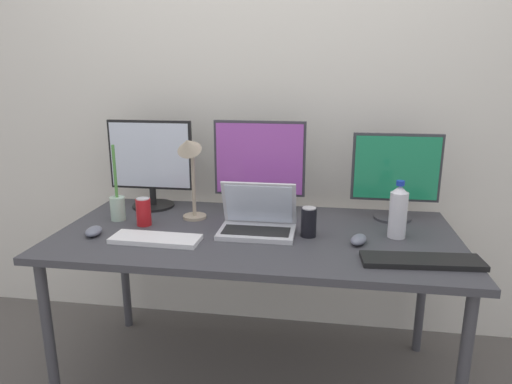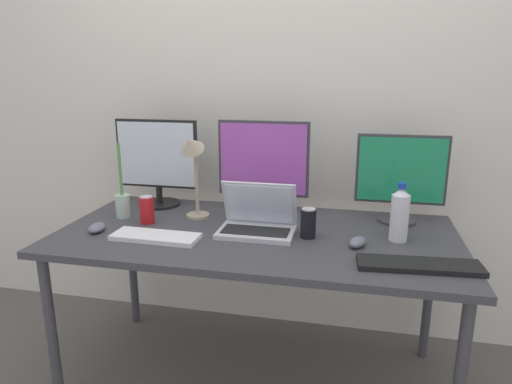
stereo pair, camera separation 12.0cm
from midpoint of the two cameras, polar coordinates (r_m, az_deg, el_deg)
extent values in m
plane|color=#5B5651|center=(2.34, 1.59, -22.30)|extent=(16.00, 16.00, 0.00)
cube|color=silver|center=(2.45, 4.47, 12.15)|extent=(7.00, 0.08, 2.60)
cylinder|color=#424247|center=(2.15, -22.67, -16.04)|extent=(0.04, 0.04, 0.71)
cylinder|color=#424247|center=(2.69, -13.95, -8.80)|extent=(0.04, 0.04, 0.71)
cylinder|color=#424247|center=(2.48, 22.13, -11.63)|extent=(0.04, 0.04, 0.71)
cube|color=#3D3D42|center=(1.99, 1.74, -5.45)|extent=(1.71, 0.84, 0.03)
cylinder|color=black|center=(2.42, -10.54, -1.44)|extent=(0.21, 0.21, 0.01)
cylinder|color=black|center=(2.41, -10.60, -0.34)|extent=(0.03, 0.03, 0.09)
cube|color=black|center=(2.36, -10.84, 4.71)|extent=(0.43, 0.02, 0.35)
cube|color=silver|center=(2.35, -10.97, 4.65)|extent=(0.40, 0.01, 0.32)
cylinder|color=#38383D|center=(2.26, 2.44, -2.40)|extent=(0.22, 0.22, 0.01)
cylinder|color=#38383D|center=(2.24, 2.45, -1.32)|extent=(0.03, 0.03, 0.08)
cube|color=#38383D|center=(2.19, 2.51, 4.19)|extent=(0.44, 0.02, 0.36)
cube|color=#A54CB2|center=(2.18, 2.45, 4.13)|extent=(0.42, 0.01, 0.34)
cylinder|color=#38383D|center=(2.23, 18.70, -3.39)|extent=(0.17, 0.17, 0.01)
cylinder|color=#38383D|center=(2.22, 18.79, -2.28)|extent=(0.03, 0.03, 0.08)
cube|color=#38383D|center=(2.17, 19.23, 2.67)|extent=(0.40, 0.02, 0.31)
cube|color=#1E8C59|center=(2.16, 19.26, 2.60)|extent=(0.38, 0.01, 0.29)
cube|color=silver|center=(1.96, 1.81, -5.04)|extent=(0.32, 0.21, 0.02)
cube|color=black|center=(1.94, 1.73, -4.88)|extent=(0.28, 0.12, 0.00)
cube|color=silver|center=(1.98, 2.20, -1.42)|extent=(0.32, 0.09, 0.20)
cube|color=silver|center=(1.98, 2.16, -1.54)|extent=(0.29, 0.08, 0.18)
cube|color=black|center=(1.76, 21.60, -8.52)|extent=(0.44, 0.15, 0.02)
cube|color=white|center=(1.93, -10.71, -5.53)|extent=(0.37, 0.14, 0.02)
ellipsoid|color=slate|center=(2.08, -17.71, -4.29)|extent=(0.08, 0.11, 0.04)
ellipsoid|color=slate|center=(1.88, 14.39, -6.09)|extent=(0.09, 0.12, 0.04)
cylinder|color=silver|center=(1.97, 19.18, -3.10)|extent=(0.07, 0.07, 0.19)
cone|color=silver|center=(1.94, 19.46, 0.05)|extent=(0.07, 0.07, 0.03)
cylinder|color=#1938B2|center=(1.93, 19.52, 0.77)|extent=(0.03, 0.03, 0.02)
cylinder|color=black|center=(1.92, 8.32, -3.93)|extent=(0.07, 0.07, 0.12)
cylinder|color=silver|center=(1.90, 8.39, -2.14)|extent=(0.06, 0.06, 0.00)
cylinder|color=red|center=(2.13, -11.92, -2.23)|extent=(0.07, 0.07, 0.12)
cylinder|color=silver|center=(2.11, -12.02, -0.60)|extent=(0.06, 0.06, 0.00)
cylinder|color=#B2D1B7|center=(2.24, -14.83, -1.71)|extent=(0.07, 0.07, 0.11)
cylinder|color=#519342|center=(2.20, -15.14, 2.73)|extent=(0.01, 0.01, 0.24)
cylinder|color=tan|center=(2.19, -5.71, -2.94)|extent=(0.11, 0.11, 0.01)
cylinder|color=tan|center=(2.15, -5.82, 1.24)|extent=(0.02, 0.02, 0.32)
cone|color=tan|center=(2.06, -6.48, 5.94)|extent=(0.11, 0.12, 0.11)
camera|label=1|loc=(0.06, -88.22, 0.48)|focal=32.00mm
camera|label=2|loc=(0.06, 91.78, -0.48)|focal=32.00mm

